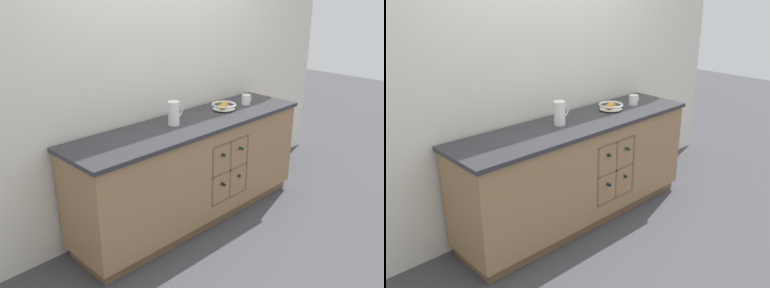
{
  "view_description": "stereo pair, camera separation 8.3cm",
  "coord_description": "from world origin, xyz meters",
  "views": [
    {
      "loc": [
        -2.42,
        -2.43,
        2.03
      ],
      "look_at": [
        0.0,
        0.0,
        0.72
      ],
      "focal_mm": 40.0,
      "sensor_mm": 36.0,
      "label": 1
    },
    {
      "loc": [
        -2.36,
        -2.49,
        2.03
      ],
      "look_at": [
        0.0,
        0.0,
        0.72
      ],
      "focal_mm": 40.0,
      "sensor_mm": 36.0,
      "label": 2
    }
  ],
  "objects": [
    {
      "name": "ground_plane",
      "position": [
        0.0,
        0.0,
        0.0
      ],
      "size": [
        14.0,
        14.0,
        0.0
      ],
      "primitive_type": "plane",
      "color": "#424247"
    },
    {
      "name": "back_wall",
      "position": [
        0.0,
        0.35,
        1.27
      ],
      "size": [
        4.68,
        0.06,
        2.55
      ],
      "primitive_type": "cube",
      "color": "silver",
      "rests_on": "ground_plane"
    },
    {
      "name": "kitchen_island",
      "position": [
        0.0,
        -0.0,
        0.47
      ],
      "size": [
        2.32,
        0.62,
        0.92
      ],
      "color": "brown",
      "rests_on": "ground_plane"
    },
    {
      "name": "fruit_bowl",
      "position": [
        0.46,
        0.05,
        0.96
      ],
      "size": [
        0.23,
        0.23,
        0.08
      ],
      "color": "silver",
      "rests_on": "kitchen_island"
    },
    {
      "name": "white_pitcher",
      "position": [
        -0.16,
        0.04,
        1.02
      ],
      "size": [
        0.15,
        0.1,
        0.2
      ],
      "color": "white",
      "rests_on": "kitchen_island"
    },
    {
      "name": "ceramic_mug",
      "position": [
        0.75,
        0.02,
        0.97
      ],
      "size": [
        0.12,
        0.09,
        0.1
      ],
      "color": "white",
      "rests_on": "kitchen_island"
    }
  ]
}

